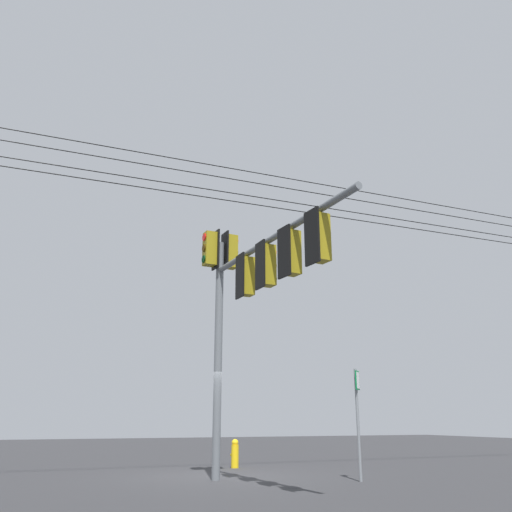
{
  "coord_description": "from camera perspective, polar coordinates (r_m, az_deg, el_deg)",
  "views": [
    {
      "loc": [
        -13.89,
        4.5,
        1.37
      ],
      "look_at": [
        -2.99,
        0.21,
        4.92
      ],
      "focal_mm": 37.87,
      "sensor_mm": 36.0,
      "label": 1
    }
  ],
  "objects": [
    {
      "name": "signal_mast_assembly",
      "position": [
        12.47,
        -0.88,
        -2.51
      ],
      "size": [
        6.21,
        1.09,
        6.18
      ],
      "color": "slate",
      "rests_on": "ground"
    },
    {
      "name": "route_sign_primary",
      "position": [
        13.56,
        10.7,
        -15.82
      ],
      "size": [
        0.23,
        0.23,
        2.55
      ],
      "color": "slate",
      "rests_on": "ground"
    },
    {
      "name": "fire_hydrant",
      "position": [
        17.06,
        -2.25,
        -20.13
      ],
      "size": [
        0.31,
        0.22,
        0.81
      ],
      "color": "yellow",
      "rests_on": "ground"
    },
    {
      "name": "overhead_wire_span",
      "position": [
        15.45,
        0.96,
        6.91
      ],
      "size": [
        0.88,
        28.85,
        1.33
      ],
      "color": "black"
    },
    {
      "name": "ground_plane",
      "position": [
        14.66,
        -3.79,
        -22.21
      ],
      "size": [
        60.0,
        60.0,
        0.0
      ],
      "primitive_type": "plane",
      "color": "#2D2D30"
    }
  ]
}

